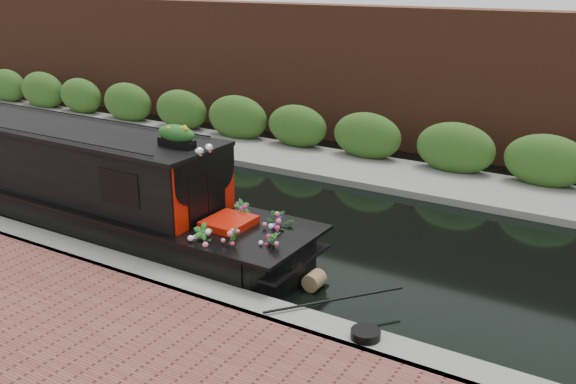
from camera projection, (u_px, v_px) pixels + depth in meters
The scene contains 8 objects.
ground at pixel (266, 223), 13.30m from camera, with size 80.00×80.00×0.00m, color black.
near_bank_coping at pixel (157, 287), 10.64m from camera, with size 40.00×0.60×0.50m, color slate.
far_bank_path at pixel (354, 172), 16.69m from camera, with size 40.00×2.40×0.34m, color slate.
far_hedge at pixel (368, 163), 17.42m from camera, with size 40.00×1.10×2.80m, color #2F571D.
far_brick_wall at pixel (398, 146), 19.11m from camera, with size 40.00×1.00×8.00m, color #552C1C.
narrowboat at pixel (61, 184), 13.28m from camera, with size 11.17×2.03×2.63m.
rope_fender at pixel (314, 280), 10.52m from camera, with size 0.30×0.30×0.33m, color olive.
coiled_mooring_rope at pixel (366, 334), 8.68m from camera, with size 0.41×0.41×0.12m, color black.
Camera 1 is at (6.82, -10.31, 4.98)m, focal length 40.00 mm.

